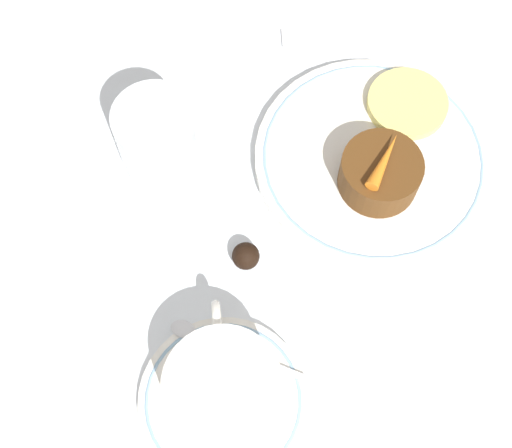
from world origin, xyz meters
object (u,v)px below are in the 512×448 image
Objects in this scene: coffee_cup at (223,389)px; wine_glass at (159,141)px; fork at (349,34)px; dessert_cake at (380,173)px; dinner_plate at (372,159)px.

coffee_cup is 0.21m from wine_glass.
fork is at bearing -52.76° from wine_glass.
fork is at bearing -1.25° from dessert_cake.
coffee_cup is 1.04× the size of wine_glass.
wine_glass is 0.26m from fork.
dinner_plate is 1.87× the size of coffee_cup.
coffee_cup is 0.65× the size of fork.
coffee_cup is 0.39m from fork.
fork is (0.36, -0.16, -0.04)m from coffee_cup.
coffee_cup is at bearing -170.34° from wine_glass.
fork is 2.50× the size of dessert_cake.
coffee_cup reaches higher than dessert_cake.
dinner_plate is 3.02× the size of dessert_cake.
coffee_cup is at bearing 138.59° from dessert_cake.
dinner_plate is at bearing -37.51° from coffee_cup.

